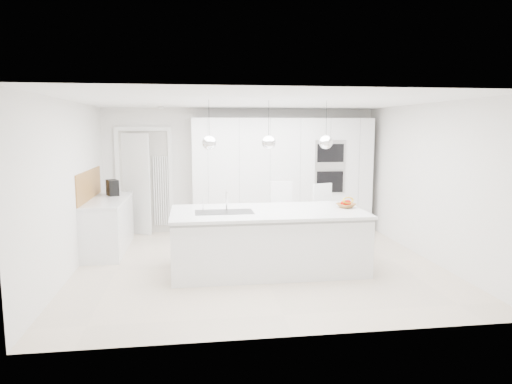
{
  "coord_description": "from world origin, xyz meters",
  "views": [
    {
      "loc": [
        -0.99,
        -6.8,
        2.11
      ],
      "look_at": [
        0.0,
        0.3,
        1.1
      ],
      "focal_mm": 32.0,
      "sensor_mm": 36.0,
      "label": 1
    }
  ],
  "objects": [
    {
      "name": "wall_back",
      "position": [
        0.0,
        2.5,
        1.25
      ],
      "size": [
        5.5,
        0.0,
        5.5
      ],
      "primitive_type": "plane",
      "rotation": [
        1.57,
        0.0,
        0.0
      ],
      "color": "white",
      "rests_on": "ground"
    },
    {
      "name": "pendant_left",
      "position": [
        -0.75,
        -0.3,
        1.9
      ],
      "size": [
        0.2,
        0.2,
        0.2
      ],
      "primitive_type": "sphere",
      "color": "white",
      "rests_on": "ceiling"
    },
    {
      "name": "doorway_frame",
      "position": [
        -1.95,
        2.47,
        1.02
      ],
      "size": [
        1.11,
        0.08,
        2.13
      ],
      "primitive_type": null,
      "color": "white",
      "rests_on": "floor"
    },
    {
      "name": "floor",
      "position": [
        0.0,
        0.0,
        0.0
      ],
      "size": [
        5.5,
        5.5,
        0.0
      ],
      "primitive_type": "plane",
      "color": "beige",
      "rests_on": "ground"
    },
    {
      "name": "pendant_right",
      "position": [
        0.95,
        -0.3,
        1.9
      ],
      "size": [
        0.2,
        0.2,
        0.2
      ],
      "primitive_type": "sphere",
      "color": "white",
      "rests_on": "ceiling"
    },
    {
      "name": "fruit_bowl",
      "position": [
        1.32,
        -0.19,
        0.93
      ],
      "size": [
        0.35,
        0.35,
        0.07
      ],
      "primitive_type": "imported",
      "rotation": [
        0.0,
        0.0,
        0.37
      ],
      "color": "#A9773E",
      "rests_on": "island_worktop"
    },
    {
      "name": "apple_b",
      "position": [
        1.36,
        -0.18,
        0.97
      ],
      "size": [
        0.09,
        0.09,
        0.09
      ],
      "primitive_type": "sphere",
      "color": "#C51001",
      "rests_on": "fruit_bowl"
    },
    {
      "name": "bar_stool_left",
      "position": [
        0.49,
        0.59,
        0.6
      ],
      "size": [
        0.4,
        0.56,
        1.2
      ],
      "primitive_type": null,
      "rotation": [
        0.0,
        0.0,
        0.02
      ],
      "color": "white",
      "rests_on": "floor"
    },
    {
      "name": "hallway_door",
      "position": [
        -2.2,
        2.42,
        1.0
      ],
      "size": [
        0.76,
        0.38,
        2.0
      ],
      "primitive_type": "cube",
      "rotation": [
        0.0,
        0.0,
        -0.44
      ],
      "color": "white",
      "rests_on": "floor"
    },
    {
      "name": "tall_cabinets",
      "position": [
        0.8,
        2.2,
        1.15
      ],
      "size": [
        3.6,
        0.6,
        2.3
      ],
      "primitive_type": "cube",
      "color": "white",
      "rests_on": "floor"
    },
    {
      "name": "oven_stack",
      "position": [
        1.7,
        1.89,
        1.35
      ],
      "size": [
        0.62,
        0.04,
        1.05
      ],
      "primitive_type": null,
      "color": "#A5A5A8",
      "rests_on": "tall_cabinets"
    },
    {
      "name": "apple_c",
      "position": [
        1.28,
        -0.19,
        0.97
      ],
      "size": [
        0.08,
        0.08,
        0.08
      ],
      "primitive_type": "sphere",
      "color": "#C51001",
      "rests_on": "fruit_bowl"
    },
    {
      "name": "left_worktop",
      "position": [
        -2.45,
        1.2,
        0.88
      ],
      "size": [
        0.62,
        1.82,
        0.04
      ],
      "primitive_type": "cube",
      "color": "white",
      "rests_on": "left_base_cabinets"
    },
    {
      "name": "left_base_cabinets",
      "position": [
        -2.45,
        1.2,
        0.43
      ],
      "size": [
        0.6,
        1.8,
        0.86
      ],
      "primitive_type": "cube",
      "color": "white",
      "rests_on": "floor"
    },
    {
      "name": "oak_backsplash",
      "position": [
        -2.74,
        1.2,
        1.15
      ],
      "size": [
        0.02,
        1.8,
        0.5
      ],
      "primitive_type": "cube",
      "color": "#A9773E",
      "rests_on": "wall_left"
    },
    {
      "name": "banana_bunch",
      "position": [
        1.35,
        -0.2,
        1.02
      ],
      "size": [
        0.23,
        0.17,
        0.21
      ],
      "primitive_type": "torus",
      "rotation": [
        1.22,
        0.0,
        0.35
      ],
      "color": "gold",
      "rests_on": "fruit_bowl"
    },
    {
      "name": "island_base",
      "position": [
        0.1,
        -0.3,
        0.43
      ],
      "size": [
        2.8,
        1.2,
        0.86
      ],
      "primitive_type": "cube",
      "color": "white",
      "rests_on": "floor"
    },
    {
      "name": "espresso_machine",
      "position": [
        -2.43,
        1.62,
        1.04
      ],
      "size": [
        0.26,
        0.31,
        0.28
      ],
      "primitive_type": "cube",
      "rotation": [
        0.0,
        0.0,
        0.42
      ],
      "color": "black",
      "rests_on": "left_worktop"
    },
    {
      "name": "wall_left",
      "position": [
        -2.75,
        0.0,
        1.25
      ],
      "size": [
        0.0,
        5.0,
        5.0
      ],
      "primitive_type": "plane",
      "rotation": [
        1.57,
        0.0,
        1.57
      ],
      "color": "white",
      "rests_on": "ground"
    },
    {
      "name": "ceiling",
      "position": [
        0.0,
        0.0,
        2.5
      ],
      "size": [
        5.5,
        5.5,
        0.0
      ],
      "primitive_type": "plane",
      "rotation": [
        3.14,
        0.0,
        0.0
      ],
      "color": "white",
      "rests_on": "wall_back"
    },
    {
      "name": "island_worktop",
      "position": [
        0.1,
        -0.25,
        0.88
      ],
      "size": [
        2.84,
        1.4,
        0.04
      ],
      "primitive_type": "cube",
      "color": "white",
      "rests_on": "island_base"
    },
    {
      "name": "pendant_mid",
      "position": [
        0.1,
        -0.3,
        1.9
      ],
      "size": [
        0.2,
        0.2,
        0.2
      ],
      "primitive_type": "sphere",
      "color": "white",
      "rests_on": "ceiling"
    },
    {
      "name": "radiator",
      "position": [
        -1.63,
        2.46,
        0.85
      ],
      "size": [
        0.32,
        0.04,
        1.4
      ],
      "primitive_type": null,
      "color": "white",
      "rests_on": "floor"
    },
    {
      "name": "island_tap",
      "position": [
        -0.5,
        -0.1,
        1.05
      ],
      "size": [
        0.02,
        0.02,
        0.3
      ],
      "primitive_type": "cylinder",
      "color": "white",
      "rests_on": "island_worktop"
    },
    {
      "name": "bar_stool_right",
      "position": [
        1.21,
        0.59,
        0.58
      ],
      "size": [
        0.52,
        0.62,
        1.15
      ],
      "primitive_type": null,
      "rotation": [
        0.0,
        0.0,
        0.3
      ],
      "color": "white",
      "rests_on": "floor"
    },
    {
      "name": "apple_a",
      "position": [
        1.33,
        -0.17,
        0.97
      ],
      "size": [
        0.08,
        0.08,
        0.08
      ],
      "primitive_type": "sphere",
      "color": "#C51001",
      "rests_on": "fruit_bowl"
    },
    {
      "name": "island_sink",
      "position": [
        -0.55,
        -0.3,
        0.82
      ],
      "size": [
        0.84,
        0.44,
        0.18
      ],
      "primitive_type": null,
      "color": "#3F3F42",
      "rests_on": "island_worktop"
    }
  ]
}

